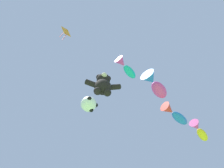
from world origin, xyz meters
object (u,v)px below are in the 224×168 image
object	(u,v)px
fish_kite_magenta	(155,84)
fish_kite_goldfin	(199,130)
fish_kite_cobalt	(174,114)
fish_kite_teal	(126,67)
diamond_kite	(65,33)
teddy_bear_kite	(103,85)
soccer_ball_kite	(89,104)

from	to	relation	value
fish_kite_magenta	fish_kite_goldfin	distance (m)	4.91
fish_kite_cobalt	fish_kite_goldfin	size ratio (longest dim) A/B	1.21
fish_kite_teal	diamond_kite	bearing A→B (deg)	-164.28
diamond_kite	fish_kite_teal	bearing A→B (deg)	15.72
teddy_bear_kite	fish_kite_cobalt	xyz separation A→B (m)	(5.37, 2.68, 2.30)
teddy_bear_kite	diamond_kite	distance (m)	5.39
fish_kite_teal	fish_kite_magenta	xyz separation A→B (m)	(2.17, 0.86, -0.12)
fish_kite_magenta	diamond_kite	size ratio (longest dim) A/B	0.97
soccer_ball_kite	fish_kite_goldfin	xyz separation A→B (m)	(8.08, 3.50, 3.93)
fish_kite_cobalt	diamond_kite	world-z (taller)	diamond_kite
fish_kite_cobalt	fish_kite_teal	bearing A→B (deg)	-145.75
fish_kite_goldfin	diamond_kite	size ratio (longest dim) A/B	0.82
diamond_kite	teddy_bear_kite	bearing A→B (deg)	23.09
fish_kite_magenta	fish_kite_cobalt	distance (m)	2.63
fish_kite_teal	fish_kite_goldfin	xyz separation A→B (m)	(6.12, 3.71, -0.73)
teddy_bear_kite	fish_kite_teal	size ratio (longest dim) A/B	1.17
fish_kite_teal	fish_kite_magenta	size ratio (longest dim) A/B	0.75
fish_kite_cobalt	fish_kite_goldfin	distance (m)	2.36
teddy_bear_kite	fish_kite_goldfin	size ratio (longest dim) A/B	1.04
fish_kite_teal	fish_kite_goldfin	bearing A→B (deg)	31.21
soccer_ball_kite	fish_kite_cobalt	xyz separation A→B (m)	(5.94, 2.51, 4.11)
soccer_ball_kite	fish_kite_goldfin	bearing A→B (deg)	23.45
fish_kite_magenta	diamond_kite	world-z (taller)	diamond_kite
teddy_bear_kite	soccer_ball_kite	distance (m)	1.91
fish_kite_magenta	soccer_ball_kite	bearing A→B (deg)	-171.05
fish_kite_cobalt	diamond_kite	bearing A→B (deg)	-154.66
fish_kite_teal	fish_kite_goldfin	world-z (taller)	fish_kite_teal
teddy_bear_kite	fish_kite_teal	distance (m)	3.16
soccer_ball_kite	fish_kite_teal	distance (m)	5.06
fish_kite_magenta	fish_kite_cobalt	world-z (taller)	fish_kite_magenta
soccer_ball_kite	fish_kite_magenta	distance (m)	6.16
fish_kite_magenta	fish_kite_goldfin	size ratio (longest dim) A/B	1.18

